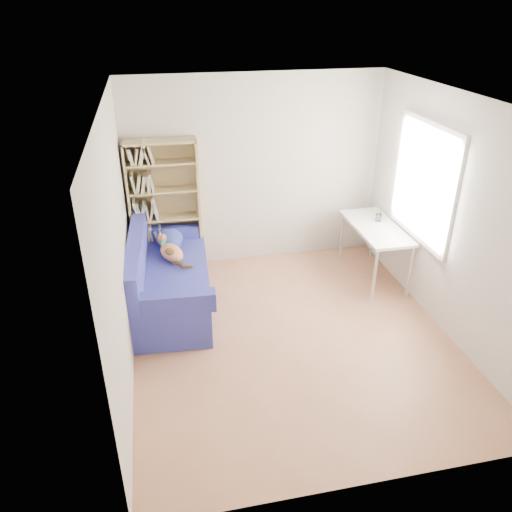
# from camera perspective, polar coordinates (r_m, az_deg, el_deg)

# --- Properties ---
(ground) EXTENTS (4.00, 4.00, 0.00)m
(ground) POSITION_cam_1_polar(r_m,az_deg,el_deg) (5.76, 4.02, -9.09)
(ground) COLOR #A4684A
(ground) RESTS_ON ground
(room_shell) EXTENTS (3.54, 4.04, 2.62)m
(room_shell) POSITION_cam_1_polar(r_m,az_deg,el_deg) (5.02, 5.62, 6.46)
(room_shell) COLOR silver
(room_shell) RESTS_ON ground
(sofa) EXTENTS (1.02, 1.95, 0.94)m
(sofa) POSITION_cam_1_polar(r_m,az_deg,el_deg) (6.20, -10.18, -2.66)
(sofa) COLOR navy
(sofa) RESTS_ON ground
(bookshelf) EXTENTS (0.92, 0.29, 1.84)m
(bookshelf) POSITION_cam_1_polar(r_m,az_deg,el_deg) (6.78, -10.31, 4.73)
(bookshelf) COLOR tan
(bookshelf) RESTS_ON ground
(desk) EXTENTS (0.57, 1.25, 0.75)m
(desk) POSITION_cam_1_polar(r_m,az_deg,el_deg) (6.77, 13.56, 2.78)
(desk) COLOR white
(desk) RESTS_ON ground
(pen_cup) EXTENTS (0.08, 0.08, 0.16)m
(pen_cup) POSITION_cam_1_polar(r_m,az_deg,el_deg) (6.89, 13.83, 4.39)
(pen_cup) COLOR white
(pen_cup) RESTS_ON desk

